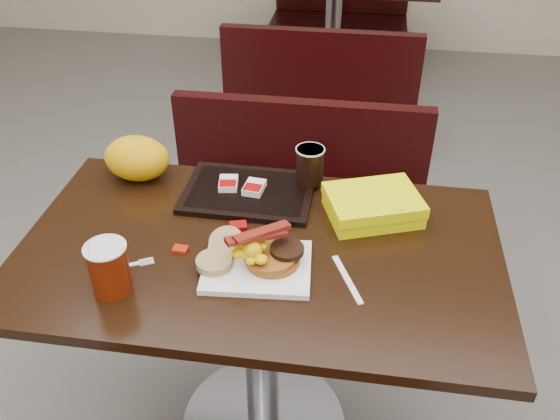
# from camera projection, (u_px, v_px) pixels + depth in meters

# --- Properties ---
(table_near) EXTENTS (1.20, 0.70, 0.75)m
(table_near) POSITION_uv_depth(u_px,v_px,m) (262.00, 348.00, 1.69)
(table_near) COLOR black
(table_near) RESTS_ON floor
(bench_near_n) EXTENTS (1.00, 0.46, 0.72)m
(bench_near_n) POSITION_uv_depth(u_px,v_px,m) (294.00, 211.00, 2.26)
(bench_near_n) COLOR black
(bench_near_n) RESTS_ON floor
(table_far) EXTENTS (1.20, 0.70, 0.75)m
(table_far) POSITION_uv_depth(u_px,v_px,m) (332.00, 37.00, 3.78)
(table_far) COLOR black
(table_far) RESTS_ON floor
(bench_far_s) EXTENTS (1.00, 0.46, 0.72)m
(bench_far_s) POSITION_uv_depth(u_px,v_px,m) (322.00, 84.00, 3.22)
(bench_far_s) COLOR black
(bench_far_s) RESTS_ON floor
(bench_far_n) EXTENTS (1.00, 0.46, 0.72)m
(bench_far_n) POSITION_uv_depth(u_px,v_px,m) (340.00, 7.00, 4.35)
(bench_far_n) COLOR black
(bench_far_n) RESTS_ON floor
(platter) EXTENTS (0.27, 0.22, 0.02)m
(platter) POSITION_uv_depth(u_px,v_px,m) (257.00, 267.00, 1.40)
(platter) COLOR white
(platter) RESTS_ON table_near
(pancake_stack) EXTENTS (0.16, 0.16, 0.03)m
(pancake_stack) POSITION_uv_depth(u_px,v_px,m) (273.00, 257.00, 1.40)
(pancake_stack) COLOR brown
(pancake_stack) RESTS_ON platter
(sausage_patty) EXTENTS (0.10, 0.10, 0.01)m
(sausage_patty) POSITION_uv_depth(u_px,v_px,m) (287.00, 249.00, 1.39)
(sausage_patty) COLOR black
(sausage_patty) RESTS_ON pancake_stack
(scrambled_eggs) EXTENTS (0.10, 0.09, 0.04)m
(scrambled_eggs) POSITION_uv_depth(u_px,v_px,m) (252.00, 251.00, 1.36)
(scrambled_eggs) COLOR #E9A904
(scrambled_eggs) RESTS_ON pancake_stack
(bacon_strips) EXTENTS (0.16, 0.14, 0.01)m
(bacon_strips) POSITION_uv_depth(u_px,v_px,m) (256.00, 236.00, 1.36)
(bacon_strips) COLOR #430406
(bacon_strips) RESTS_ON scrambled_eggs
(muffin_bottom) EXTENTS (0.11, 0.11, 0.02)m
(muffin_bottom) POSITION_uv_depth(u_px,v_px,m) (214.00, 262.00, 1.39)
(muffin_bottom) COLOR #A88458
(muffin_bottom) RESTS_ON platter
(muffin_top) EXTENTS (0.09, 0.09, 0.05)m
(muffin_top) POSITION_uv_depth(u_px,v_px,m) (227.00, 242.00, 1.43)
(muffin_top) COLOR #A88458
(muffin_top) RESTS_ON platter
(coffee_cup_near) EXTENTS (0.11, 0.11, 0.12)m
(coffee_cup_near) POSITION_uv_depth(u_px,v_px,m) (109.00, 269.00, 1.31)
(coffee_cup_near) COLOR #921F05
(coffee_cup_near) RESTS_ON table_near
(fork) EXTENTS (0.12, 0.08, 0.00)m
(fork) POSITION_uv_depth(u_px,v_px,m) (120.00, 267.00, 1.41)
(fork) COLOR white
(fork) RESTS_ON table_near
(knife) EXTENTS (0.08, 0.16, 0.00)m
(knife) POSITION_uv_depth(u_px,v_px,m) (347.00, 279.00, 1.37)
(knife) COLOR white
(knife) RESTS_ON table_near
(condiment_syrup) EXTENTS (0.04, 0.03, 0.01)m
(condiment_syrup) POSITION_uv_depth(u_px,v_px,m) (180.00, 249.00, 1.46)
(condiment_syrup) COLOR #9E1C06
(condiment_syrup) RESTS_ON table_near
(condiment_ketchup) EXTENTS (0.05, 0.04, 0.01)m
(condiment_ketchup) POSITION_uv_depth(u_px,v_px,m) (238.00, 226.00, 1.54)
(condiment_ketchup) COLOR #8C0504
(condiment_ketchup) RESTS_ON table_near
(tray) EXTENTS (0.36, 0.26, 0.02)m
(tray) POSITION_uv_depth(u_px,v_px,m) (249.00, 192.00, 1.66)
(tray) COLOR black
(tray) RESTS_ON table_near
(hashbrown_sleeve_left) EXTENTS (0.06, 0.08, 0.02)m
(hashbrown_sleeve_left) POSITION_uv_depth(u_px,v_px,m) (228.00, 183.00, 1.66)
(hashbrown_sleeve_left) COLOR silver
(hashbrown_sleeve_left) RESTS_ON tray
(hashbrown_sleeve_right) EXTENTS (0.06, 0.08, 0.02)m
(hashbrown_sleeve_right) POSITION_uv_depth(u_px,v_px,m) (254.00, 187.00, 1.64)
(hashbrown_sleeve_right) COLOR silver
(hashbrown_sleeve_right) RESTS_ON tray
(coffee_cup_far) EXTENTS (0.09, 0.09, 0.10)m
(coffee_cup_far) POSITION_uv_depth(u_px,v_px,m) (310.00, 165.00, 1.66)
(coffee_cup_far) COLOR black
(coffee_cup_far) RESTS_ON tray
(clamshell) EXTENTS (0.28, 0.25, 0.06)m
(clamshell) POSITION_uv_depth(u_px,v_px,m) (373.00, 205.00, 1.56)
(clamshell) COLOR #E5E403
(clamshell) RESTS_ON table_near
(paper_bag) EXTENTS (0.20, 0.15, 0.13)m
(paper_bag) POSITION_uv_depth(u_px,v_px,m) (137.00, 158.00, 1.70)
(paper_bag) COLOR #F1B708
(paper_bag) RESTS_ON table_near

